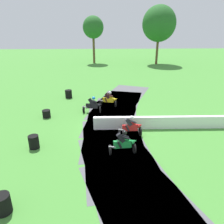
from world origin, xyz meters
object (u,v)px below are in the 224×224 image
motorcycle_lead_yellow (109,99)px  tire_stack_mid_a (46,114)px  motorcycle_trailing_red (131,127)px  motorcycle_fourth_green (124,143)px  tire_stack_far (2,204)px  tire_stack_mid_b (34,142)px  motorcycle_chase_black (93,105)px  tire_stack_near (69,94)px

motorcycle_lead_yellow → tire_stack_mid_a: size_ratio=2.74×
motorcycle_trailing_red → tire_stack_mid_a: motorcycle_trailing_red is taller
motorcycle_fourth_green → tire_stack_far: (-5.05, -4.01, -0.26)m
tire_stack_mid_a → tire_stack_far: bearing=-86.3°
tire_stack_mid_b → motorcycle_fourth_green: bearing=-8.5°
motorcycle_trailing_red → motorcycle_chase_black: bearing=122.1°
motorcycle_lead_yellow → tire_stack_mid_b: (-4.68, -7.07, -0.26)m
tire_stack_far → motorcycle_chase_black: bearing=73.7°
motorcycle_trailing_red → motorcycle_lead_yellow: bearing=102.5°
motorcycle_lead_yellow → tire_stack_mid_a: motorcycle_lead_yellow is taller
motorcycle_fourth_green → tire_stack_near: size_ratio=2.10×
motorcycle_fourth_green → tire_stack_far: motorcycle_fourth_green is taller
motorcycle_trailing_red → tire_stack_far: bearing=-133.1°
motorcycle_fourth_green → motorcycle_chase_black: bearing=107.4°
motorcycle_fourth_green → tire_stack_near: 11.51m
tire_stack_near → tire_stack_mid_a: (-1.02, -5.05, -0.10)m
tire_stack_near → motorcycle_trailing_red: bearing=-57.7°
motorcycle_lead_yellow → motorcycle_trailing_red: size_ratio=1.02×
tire_stack_mid_a → tire_stack_far: size_ratio=0.78×
motorcycle_fourth_green → tire_stack_far: 6.45m
tire_stack_near → tire_stack_mid_a: 5.16m
motorcycle_trailing_red → tire_stack_far: (-5.73, -6.11, -0.25)m
motorcycle_trailing_red → tire_stack_mid_a: (-6.35, 3.38, -0.35)m
tire_stack_mid_b → tire_stack_far: 4.80m
tire_stack_mid_b → tire_stack_far: bearing=-87.4°
motorcycle_trailing_red → tire_stack_near: (-5.32, 8.43, -0.25)m
tire_stack_near → motorcycle_lead_yellow: bearing=-33.4°
motorcycle_lead_yellow → tire_stack_near: size_ratio=2.14×
motorcycle_lead_yellow → motorcycle_trailing_red: motorcycle_lead_yellow is taller
motorcycle_chase_black → tire_stack_near: bearing=122.5°
motorcycle_trailing_red → motorcycle_fourth_green: 2.21m
motorcycle_trailing_red → tire_stack_near: 9.97m
motorcycle_chase_black → tire_stack_mid_a: bearing=-166.3°
motorcycle_chase_black → motorcycle_trailing_red: (2.68, -4.27, 0.00)m
motorcycle_lead_yellow → tire_stack_mid_b: bearing=-123.5°
motorcycle_trailing_red → tire_stack_mid_b: size_ratio=2.10×
motorcycle_lead_yellow → tire_stack_mid_b: size_ratio=2.14×
motorcycle_trailing_red → tire_stack_far: size_ratio=2.10×
motorcycle_lead_yellow → motorcycle_fourth_green: motorcycle_lead_yellow is taller
motorcycle_fourth_green → tire_stack_far: size_ratio=2.10×
motorcycle_chase_black → motorcycle_fourth_green: motorcycle_fourth_green is taller
tire_stack_mid_a → motorcycle_chase_black: bearing=13.7°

